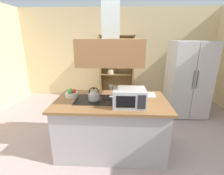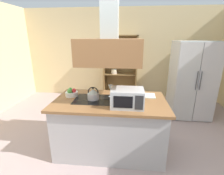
{
  "view_description": "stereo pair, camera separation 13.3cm",
  "coord_description": "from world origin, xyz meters",
  "px_view_note": "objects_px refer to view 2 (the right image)",
  "views": [
    {
      "loc": [
        0.14,
        -2.18,
        1.86
      ],
      "look_at": [
        -0.0,
        0.56,
        1.0
      ],
      "focal_mm": 26.01,
      "sensor_mm": 36.0,
      "label": 1
    },
    {
      "loc": [
        0.27,
        -2.17,
        1.86
      ],
      "look_at": [
        -0.0,
        0.56,
        1.0
      ],
      "focal_mm": 26.01,
      "sensor_mm": 36.0,
      "label": 2
    }
  ],
  "objects_px": {
    "refrigerator": "(191,80)",
    "cutting_board": "(145,95)",
    "kettle": "(93,94)",
    "fruit_bowl": "(72,93)",
    "microwave": "(127,98)",
    "wine_glass_on_counter": "(110,88)",
    "dish_cabinet": "(120,71)"
  },
  "relations": [
    {
      "from": "refrigerator",
      "to": "kettle",
      "type": "bearing_deg",
      "value": -144.18
    },
    {
      "from": "kettle",
      "to": "cutting_board",
      "type": "xyz_separation_m",
      "value": [
        0.84,
        0.24,
        -0.08
      ]
    },
    {
      "from": "dish_cabinet",
      "to": "microwave",
      "type": "relative_size",
      "value": 4.17
    },
    {
      "from": "refrigerator",
      "to": "microwave",
      "type": "bearing_deg",
      "value": -131.6
    },
    {
      "from": "dish_cabinet",
      "to": "microwave",
      "type": "distance_m",
      "value": 2.8
    },
    {
      "from": "fruit_bowl",
      "to": "refrigerator",
      "type": "bearing_deg",
      "value": 28.97
    },
    {
      "from": "dish_cabinet",
      "to": "kettle",
      "type": "distance_m",
      "value": 2.59
    },
    {
      "from": "fruit_bowl",
      "to": "microwave",
      "type": "bearing_deg",
      "value": -19.44
    },
    {
      "from": "cutting_board",
      "to": "dish_cabinet",
      "type": "bearing_deg",
      "value": 103.06
    },
    {
      "from": "dish_cabinet",
      "to": "cutting_board",
      "type": "distance_m",
      "value": 2.39
    },
    {
      "from": "dish_cabinet",
      "to": "cutting_board",
      "type": "bearing_deg",
      "value": -76.94
    },
    {
      "from": "cutting_board",
      "to": "microwave",
      "type": "distance_m",
      "value": 0.56
    },
    {
      "from": "microwave",
      "to": "wine_glass_on_counter",
      "type": "relative_size",
      "value": 2.23
    },
    {
      "from": "dish_cabinet",
      "to": "wine_glass_on_counter",
      "type": "bearing_deg",
      "value": -90.89
    },
    {
      "from": "refrigerator",
      "to": "microwave",
      "type": "distance_m",
      "value": 2.25
    },
    {
      "from": "kettle",
      "to": "wine_glass_on_counter",
      "type": "relative_size",
      "value": 1.0
    },
    {
      "from": "refrigerator",
      "to": "fruit_bowl",
      "type": "height_order",
      "value": "refrigerator"
    },
    {
      "from": "refrigerator",
      "to": "cutting_board",
      "type": "height_order",
      "value": "refrigerator"
    },
    {
      "from": "cutting_board",
      "to": "microwave",
      "type": "bearing_deg",
      "value": -122.94
    },
    {
      "from": "kettle",
      "to": "fruit_bowl",
      "type": "xyz_separation_m",
      "value": [
        -0.4,
        0.12,
        -0.03
      ]
    },
    {
      "from": "refrigerator",
      "to": "microwave",
      "type": "height_order",
      "value": "refrigerator"
    },
    {
      "from": "fruit_bowl",
      "to": "cutting_board",
      "type": "bearing_deg",
      "value": 5.7
    },
    {
      "from": "wine_glass_on_counter",
      "to": "fruit_bowl",
      "type": "distance_m",
      "value": 0.67
    },
    {
      "from": "cutting_board",
      "to": "wine_glass_on_counter",
      "type": "bearing_deg",
      "value": -170.9
    },
    {
      "from": "refrigerator",
      "to": "wine_glass_on_counter",
      "type": "height_order",
      "value": "refrigerator"
    },
    {
      "from": "microwave",
      "to": "dish_cabinet",
      "type": "bearing_deg",
      "value": 95.03
    },
    {
      "from": "kettle",
      "to": "cutting_board",
      "type": "relative_size",
      "value": 0.61
    },
    {
      "from": "cutting_board",
      "to": "wine_glass_on_counter",
      "type": "height_order",
      "value": "wine_glass_on_counter"
    },
    {
      "from": "refrigerator",
      "to": "cutting_board",
      "type": "bearing_deg",
      "value": -134.34
    },
    {
      "from": "refrigerator",
      "to": "wine_glass_on_counter",
      "type": "distance_m",
      "value": 2.21
    },
    {
      "from": "refrigerator",
      "to": "microwave",
      "type": "xyz_separation_m",
      "value": [
        -1.49,
        -1.68,
        0.14
      ]
    },
    {
      "from": "refrigerator",
      "to": "cutting_board",
      "type": "distance_m",
      "value": 1.71
    }
  ]
}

